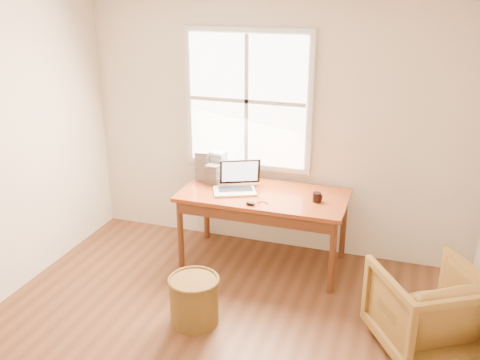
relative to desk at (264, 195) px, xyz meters
The scene contains 11 objects.
room_shell 1.74m from the desk, 90.77° to the right, with size 4.04×4.54×2.64m.
desk is the anchor object (origin of this frame).
armchair 1.83m from the desk, 29.74° to the right, with size 0.73×0.75×0.69m, color brown.
wicker_stool 1.29m from the desk, 102.82° to the right, with size 0.40×0.40×0.40m, color brown.
laptop 0.34m from the desk, 168.10° to the right, with size 0.43×0.45×0.32m, color #A8ABAF, non-canonical shape.
mouse 0.31m from the desk, 97.00° to the right, with size 0.10×0.06×0.03m, color black.
coffee_mug 0.53m from the desk, ahead, with size 0.08×0.08×0.09m, color black.
cd_stack_a 0.62m from the desk, 158.38° to the left, with size 0.15×0.13×0.30m, color silver.
cd_stack_b 0.58m from the desk, behind, with size 0.13×0.12×0.20m, color #27262B.
cd_stack_c 0.74m from the desk, 165.86° to the left, with size 0.13×0.12×0.30m, color #A9A7B5.
cd_stack_d 0.48m from the desk, 151.03° to the left, with size 0.13×0.12×0.17m, color silver.
Camera 1 is at (1.29, -2.80, 2.68)m, focal length 40.00 mm.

